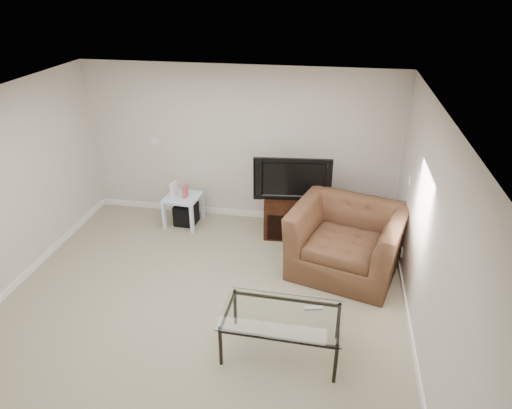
% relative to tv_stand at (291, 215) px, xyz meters
% --- Properties ---
extents(floor, '(5.00, 5.00, 0.00)m').
position_rel_tv_stand_xyz_m(floor, '(-0.90, -2.05, -0.33)').
color(floor, tan).
rests_on(floor, ground).
extents(ceiling, '(5.00, 5.00, 0.00)m').
position_rel_tv_stand_xyz_m(ceiling, '(-0.90, -2.05, 2.17)').
color(ceiling, white).
rests_on(ceiling, ground).
extents(wall_back, '(5.00, 0.02, 2.50)m').
position_rel_tv_stand_xyz_m(wall_back, '(-0.90, 0.45, 0.92)').
color(wall_back, silver).
rests_on(wall_back, ground).
extents(wall_right, '(0.02, 5.00, 2.50)m').
position_rel_tv_stand_xyz_m(wall_right, '(1.60, -2.05, 0.92)').
color(wall_right, silver).
rests_on(wall_right, ground).
extents(plate_back, '(0.12, 0.02, 0.12)m').
position_rel_tv_stand_xyz_m(plate_back, '(-2.30, 0.44, 0.92)').
color(plate_back, white).
rests_on(plate_back, wall_back).
extents(plate_right_switch, '(0.02, 0.09, 0.13)m').
position_rel_tv_stand_xyz_m(plate_right_switch, '(1.59, -0.45, 0.92)').
color(plate_right_switch, white).
rests_on(plate_right_switch, wall_right).
extents(plate_right_outlet, '(0.02, 0.08, 0.12)m').
position_rel_tv_stand_xyz_m(plate_right_outlet, '(1.59, -0.75, -0.03)').
color(plate_right_outlet, white).
rests_on(plate_right_outlet, wall_right).
extents(tv_stand, '(0.82, 0.59, 0.66)m').
position_rel_tv_stand_xyz_m(tv_stand, '(0.00, 0.00, 0.00)').
color(tv_stand, black).
rests_on(tv_stand, floor).
extents(dvd_player, '(0.42, 0.31, 0.06)m').
position_rel_tv_stand_xyz_m(dvd_player, '(0.00, -0.04, 0.22)').
color(dvd_player, black).
rests_on(dvd_player, tv_stand).
extents(television, '(1.08, 0.31, 0.66)m').
position_rel_tv_stand_xyz_m(television, '(0.00, -0.03, 0.66)').
color(television, black).
rests_on(television, tv_stand).
extents(side_table, '(0.56, 0.56, 0.51)m').
position_rel_tv_stand_xyz_m(side_table, '(-1.74, 0.00, -0.08)').
color(side_table, silver).
rests_on(side_table, floor).
extents(subwoofer, '(0.35, 0.35, 0.33)m').
position_rel_tv_stand_xyz_m(subwoofer, '(-1.71, 0.02, -0.15)').
color(subwoofer, black).
rests_on(subwoofer, floor).
extents(game_console, '(0.08, 0.17, 0.23)m').
position_rel_tv_stand_xyz_m(game_console, '(-1.87, -0.01, 0.29)').
color(game_console, white).
rests_on(game_console, side_table).
extents(game_case, '(0.05, 0.15, 0.20)m').
position_rel_tv_stand_xyz_m(game_case, '(-1.68, -0.03, 0.27)').
color(game_case, '#CC4C4C').
rests_on(game_case, side_table).
extents(recliner, '(1.62, 1.27, 1.24)m').
position_rel_tv_stand_xyz_m(recliner, '(0.84, -0.84, 0.29)').
color(recliner, '#4C3823').
rests_on(recliner, floor).
extents(coffee_table, '(1.28, 0.75, 0.49)m').
position_rel_tv_stand_xyz_m(coffee_table, '(0.17, -2.53, -0.08)').
color(coffee_table, black).
rests_on(coffee_table, floor).
extents(remote, '(0.20, 0.10, 0.02)m').
position_rel_tv_stand_xyz_m(remote, '(0.49, -2.37, 0.18)').
color(remote, '#B2B2B7').
rests_on(remote, coffee_table).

